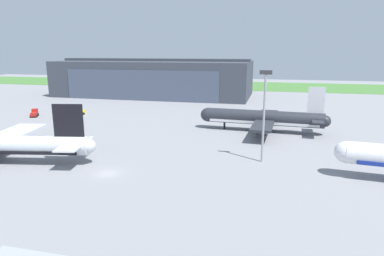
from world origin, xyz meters
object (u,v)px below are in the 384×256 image
at_px(ops_van, 78,112).
at_px(apron_light_mast, 264,109).
at_px(airliner_far_right, 263,118).
at_px(stair_truck, 34,113).
at_px(maintenance_hangar, 155,78).

xyz_separation_m(ops_van, apron_light_mast, (65.06, -36.72, 9.76)).
xyz_separation_m(airliner_far_right, stair_truck, (-76.98, 3.47, -2.56)).
height_order(maintenance_hangar, airliner_far_right, maintenance_hangar).
relative_size(airliner_far_right, apron_light_mast, 1.93).
relative_size(airliner_far_right, ops_van, 8.02).
bearing_deg(airliner_far_right, ops_van, 171.38).
distance_m(airliner_far_right, apron_light_mast, 27.97).
distance_m(maintenance_hangar, airliner_far_right, 87.56).
distance_m(ops_van, apron_light_mast, 75.34).
distance_m(maintenance_hangar, ops_van, 58.29).
distance_m(airliner_far_right, stair_truck, 77.10).
distance_m(stair_truck, apron_light_mast, 84.35).
distance_m(stair_truck, ops_van, 14.40).
height_order(ops_van, apron_light_mast, apron_light_mast).
xyz_separation_m(maintenance_hangar, ops_van, (-7.80, -57.27, -7.58)).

